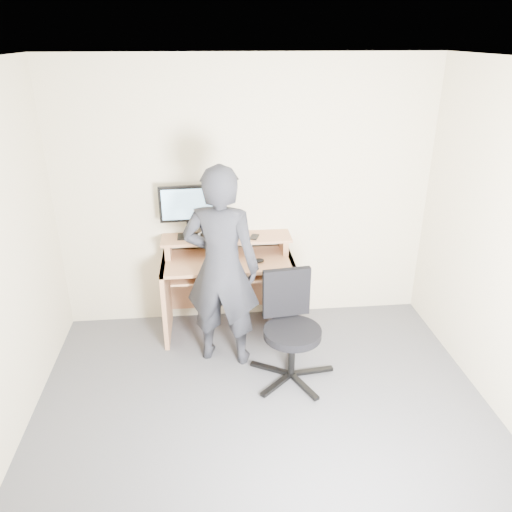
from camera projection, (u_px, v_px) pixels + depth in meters
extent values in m
plane|color=#58595E|center=(268.00, 437.00, 3.56)|extent=(3.50, 3.50, 0.00)
cube|color=#C2B49A|center=(246.00, 196.00, 4.64)|extent=(3.50, 0.02, 2.50)
cube|color=white|center=(273.00, 63.00, 2.54)|extent=(3.50, 3.50, 0.02)
cube|color=tan|center=(167.00, 298.00, 4.65)|extent=(0.04, 0.60, 0.75)
cube|color=tan|center=(289.00, 292.00, 4.76)|extent=(0.04, 0.60, 0.75)
cube|color=tan|center=(228.00, 261.00, 4.56)|extent=(1.20, 0.60, 0.03)
cube|color=tan|center=(228.00, 274.00, 4.53)|extent=(1.02, 0.38, 0.02)
cube|color=tan|center=(168.00, 248.00, 4.61)|extent=(0.05, 0.28, 0.15)
cube|color=tan|center=(284.00, 243.00, 4.71)|extent=(0.05, 0.28, 0.15)
cube|color=tan|center=(226.00, 238.00, 4.63)|extent=(1.20, 0.30, 0.02)
cube|color=tan|center=(227.00, 277.00, 4.95)|extent=(1.20, 0.03, 0.65)
cube|color=black|center=(190.00, 236.00, 4.61)|extent=(0.23, 0.15, 0.02)
cube|color=black|center=(190.00, 227.00, 4.60)|extent=(0.05, 0.04, 0.15)
cube|color=black|center=(188.00, 204.00, 4.48)|extent=(0.52, 0.06, 0.33)
cube|color=#93CFFF|center=(188.00, 204.00, 4.46)|extent=(0.47, 0.02, 0.28)
cube|color=black|center=(215.00, 227.00, 4.58)|extent=(0.11, 0.15, 0.20)
cylinder|color=silver|center=(242.00, 228.00, 4.58)|extent=(0.10, 0.10, 0.19)
cube|color=black|center=(254.00, 237.00, 4.61)|extent=(0.11, 0.15, 0.01)
cube|color=black|center=(209.00, 239.00, 4.53)|extent=(0.05, 0.05, 0.03)
torus|color=silver|center=(207.00, 235.00, 4.64)|extent=(0.17, 0.17, 0.06)
cube|color=black|center=(229.00, 272.00, 4.51)|extent=(0.47, 0.20, 0.03)
ellipsoid|color=black|center=(259.00, 261.00, 4.48)|extent=(0.10, 0.07, 0.04)
cube|color=black|center=(312.00, 371.00, 4.20)|extent=(0.36, 0.09, 0.03)
cube|color=black|center=(292.00, 361.00, 4.33)|extent=(0.12, 0.36, 0.03)
cube|color=black|center=(270.00, 368.00, 4.23)|extent=(0.33, 0.22, 0.03)
cube|color=black|center=(277.00, 385.00, 4.03)|extent=(0.29, 0.27, 0.03)
cube|color=black|center=(304.00, 386.00, 4.01)|extent=(0.19, 0.34, 0.03)
cylinder|color=black|center=(292.00, 354.00, 4.08)|extent=(0.06, 0.06, 0.37)
cylinder|color=black|center=(292.00, 333.00, 4.00)|extent=(0.47, 0.47, 0.07)
cube|color=black|center=(286.00, 292.00, 4.07)|extent=(0.40, 0.10, 0.42)
imported|color=black|center=(222.00, 268.00, 4.10)|extent=(0.73, 0.58, 1.75)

